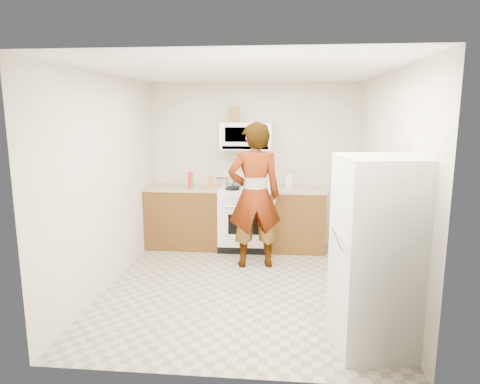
# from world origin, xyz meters

# --- Properties ---
(floor) EXTENTS (3.60, 3.60, 0.00)m
(floor) POSITION_xyz_m (0.00, 0.00, 0.00)
(floor) COLOR gray
(floor) RESTS_ON ground
(back_wall) EXTENTS (3.20, 0.02, 2.50)m
(back_wall) POSITION_xyz_m (0.00, 1.79, 1.25)
(back_wall) COLOR beige
(back_wall) RESTS_ON floor
(right_wall) EXTENTS (0.02, 3.60, 2.50)m
(right_wall) POSITION_xyz_m (1.59, 0.00, 1.25)
(right_wall) COLOR beige
(right_wall) RESTS_ON floor
(cabinet_left) EXTENTS (1.12, 0.62, 0.90)m
(cabinet_left) POSITION_xyz_m (-1.04, 1.49, 0.45)
(cabinet_left) COLOR #573C14
(cabinet_left) RESTS_ON floor
(counter_left) EXTENTS (1.14, 0.64, 0.03)m
(counter_left) POSITION_xyz_m (-1.04, 1.49, 0.92)
(counter_left) COLOR tan
(counter_left) RESTS_ON cabinet_left
(cabinet_right) EXTENTS (0.80, 0.62, 0.90)m
(cabinet_right) POSITION_xyz_m (0.68, 1.49, 0.45)
(cabinet_right) COLOR #573C14
(cabinet_right) RESTS_ON floor
(counter_right) EXTENTS (0.82, 0.64, 0.03)m
(counter_right) POSITION_xyz_m (0.68, 1.49, 0.92)
(counter_right) COLOR tan
(counter_right) RESTS_ON cabinet_right
(gas_range) EXTENTS (0.76, 0.65, 1.13)m
(gas_range) POSITION_xyz_m (-0.10, 1.48, 0.49)
(gas_range) COLOR white
(gas_range) RESTS_ON floor
(microwave) EXTENTS (0.76, 0.38, 0.40)m
(microwave) POSITION_xyz_m (-0.10, 1.61, 1.70)
(microwave) COLOR white
(microwave) RESTS_ON back_wall
(person) EXTENTS (0.78, 0.58, 1.93)m
(person) POSITION_xyz_m (0.09, 0.72, 0.97)
(person) COLOR tan
(person) RESTS_ON floor
(fridge) EXTENTS (0.78, 0.78, 1.70)m
(fridge) POSITION_xyz_m (1.28, -1.20, 0.85)
(fridge) COLOR silver
(fridge) RESTS_ON floor
(kettle) EXTENTS (0.17, 0.17, 0.17)m
(kettle) POSITION_xyz_m (0.56, 1.63, 1.02)
(kettle) COLOR silver
(kettle) RESTS_ON counter_right
(jug) EXTENTS (0.16, 0.16, 0.24)m
(jug) POSITION_xyz_m (-0.27, 1.56, 2.02)
(jug) COLOR brown
(jug) RESTS_ON microwave
(saucepan) EXTENTS (0.25, 0.25, 0.13)m
(saucepan) POSITION_xyz_m (-0.30, 1.58, 1.02)
(saucepan) COLOR #B3B2B7
(saucepan) RESTS_ON gas_range
(tray) EXTENTS (0.26, 0.18, 0.05)m
(tray) POSITION_xyz_m (-0.02, 1.34, 0.96)
(tray) COLOR silver
(tray) RESTS_ON gas_range
(bottle_spray) EXTENTS (0.10, 0.10, 0.25)m
(bottle_spray) POSITION_xyz_m (-0.91, 1.38, 1.06)
(bottle_spray) COLOR red
(bottle_spray) RESTS_ON counter_left
(bottle_hot_sauce) EXTENTS (0.06, 0.06, 0.18)m
(bottle_hot_sauce) POSITION_xyz_m (-0.61, 1.39, 1.02)
(bottle_hot_sauce) COLOR orange
(bottle_hot_sauce) RESTS_ON counter_left
(bottle_green_cap) EXTENTS (0.06, 0.06, 0.17)m
(bottle_green_cap) POSITION_xyz_m (-0.89, 1.37, 1.02)
(bottle_green_cap) COLOR #1A931D
(bottle_green_cap) RESTS_ON counter_left
(pot_lid) EXTENTS (0.27, 0.27, 0.01)m
(pot_lid) POSITION_xyz_m (-0.75, 1.36, 0.94)
(pot_lid) COLOR white
(pot_lid) RESTS_ON counter_left
(broom) EXTENTS (0.30, 0.18, 1.47)m
(broom) POSITION_xyz_m (1.59, 1.06, 0.75)
(broom) COLOR white
(broom) RESTS_ON floor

